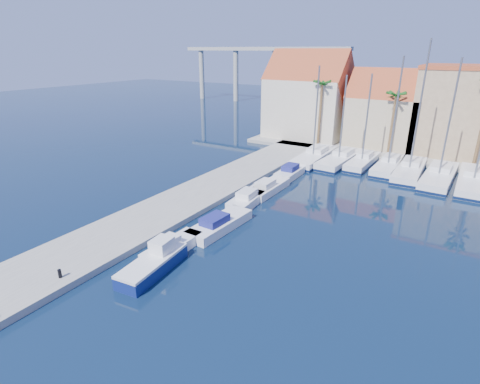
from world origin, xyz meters
name	(u,v)px	position (x,y,z in m)	size (l,w,h in m)	color
ground	(132,333)	(0.00, 0.00, 0.00)	(260.00, 260.00, 0.00)	black
quay_west	(174,206)	(-9.00, 13.50, 0.25)	(6.00, 77.00, 0.50)	gray
shore_north	(441,153)	(10.00, 48.00, 0.25)	(54.00, 16.00, 0.50)	gray
bollard	(60,274)	(-7.03, 0.71, 0.78)	(0.22, 0.22, 0.56)	black
fishing_boat	(154,262)	(-3.15, 4.96, 0.64)	(2.41, 5.64, 1.92)	navy
motorboat_west_0	(172,247)	(-3.74, 7.35, 0.51)	(1.65, 5.10, 1.40)	white
motorboat_west_1	(219,224)	(-3.04, 12.27, 0.51)	(2.43, 6.63, 1.40)	white
motorboat_west_2	(249,198)	(-3.89, 18.56, 0.51)	(2.42, 6.27, 1.40)	white
motorboat_west_3	(268,188)	(-3.70, 21.92, 0.51)	(2.05, 6.24, 1.40)	white
motorboat_west_4	(292,171)	(-3.95, 28.45, 0.51)	(2.15, 6.29, 1.40)	white
sailboat_0	(315,156)	(-4.02, 35.83, 0.56)	(3.14, 11.24, 12.03)	white
sailboat_1	(341,159)	(-0.72, 36.43, 0.56)	(3.41, 10.73, 11.01)	white
sailboat_2	(363,161)	(2.04, 36.82, 0.59)	(2.57, 8.88, 11.23)	white
sailboat_3	(389,165)	(5.22, 36.78, 0.61)	(2.62, 9.30, 13.19)	white
sailboat_4	(410,169)	(7.70, 36.22, 0.61)	(3.04, 10.58, 14.94)	white
sailboat_5	(439,175)	(10.91, 35.51, 0.58)	(3.34, 11.07, 13.12)	white
sailboat_6	(474,180)	(14.24, 35.78, 0.56)	(3.07, 11.48, 11.46)	white
building_0	(308,99)	(-10.00, 47.00, 6.52)	(12.30, 9.00, 13.50)	beige
building_1	(385,113)	(2.00, 47.00, 5.30)	(10.30, 8.00, 11.00)	tan
building_2	(476,111)	(13.00, 48.00, 6.26)	(14.20, 10.20, 11.50)	#9F8361
palm_0	(322,86)	(-6.00, 42.00, 9.08)	(2.60, 2.60, 10.15)	brown
palm_1	(396,97)	(4.00, 42.00, 8.14)	(2.60, 2.60, 9.15)	brown
viaduct	(258,64)	(-39.07, 82.00, 10.25)	(48.00, 2.20, 14.45)	#9E9E99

